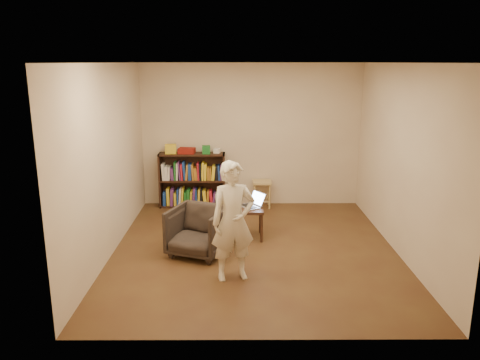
{
  "coord_description": "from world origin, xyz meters",
  "views": [
    {
      "loc": [
        -0.23,
        -6.25,
        2.61
      ],
      "look_at": [
        -0.21,
        0.35,
        0.94
      ],
      "focal_mm": 35.0,
      "sensor_mm": 36.0,
      "label": 1
    }
  ],
  "objects_px": {
    "bookshelf": "(192,183)",
    "laptop": "(253,203)",
    "side_table": "(248,213)",
    "armchair": "(198,231)",
    "person": "(233,221)",
    "stool": "(262,186)"
  },
  "relations": [
    {
      "from": "stool",
      "to": "armchair",
      "type": "height_order",
      "value": "armchair"
    },
    {
      "from": "person",
      "to": "laptop",
      "type": "bearing_deg",
      "value": 64.11
    },
    {
      "from": "armchair",
      "to": "stool",
      "type": "bearing_deg",
      "value": 86.35
    },
    {
      "from": "bookshelf",
      "to": "laptop",
      "type": "xyz_separation_m",
      "value": [
        1.06,
        -1.55,
        0.09
      ]
    },
    {
      "from": "bookshelf",
      "to": "laptop",
      "type": "bearing_deg",
      "value": -55.52
    },
    {
      "from": "stool",
      "to": "person",
      "type": "xyz_separation_m",
      "value": [
        -0.5,
        -2.94,
        0.34
      ]
    },
    {
      "from": "bookshelf",
      "to": "person",
      "type": "bearing_deg",
      "value": -75.36
    },
    {
      "from": "bookshelf",
      "to": "side_table",
      "type": "bearing_deg",
      "value": -58.45
    },
    {
      "from": "stool",
      "to": "side_table",
      "type": "height_order",
      "value": "stool"
    },
    {
      "from": "side_table",
      "to": "laptop",
      "type": "distance_m",
      "value": 0.16
    },
    {
      "from": "armchair",
      "to": "person",
      "type": "xyz_separation_m",
      "value": [
        0.49,
        -0.76,
        0.4
      ]
    },
    {
      "from": "side_table",
      "to": "laptop",
      "type": "height_order",
      "value": "laptop"
    },
    {
      "from": "person",
      "to": "side_table",
      "type": "bearing_deg",
      "value": 66.55
    },
    {
      "from": "armchair",
      "to": "person",
      "type": "relative_size",
      "value": 0.5
    },
    {
      "from": "side_table",
      "to": "laptop",
      "type": "xyz_separation_m",
      "value": [
        0.07,
        0.06,
        0.13
      ]
    },
    {
      "from": "bookshelf",
      "to": "laptop",
      "type": "relative_size",
      "value": 2.67
    },
    {
      "from": "person",
      "to": "stool",
      "type": "bearing_deg",
      "value": 65.44
    },
    {
      "from": "bookshelf",
      "to": "armchair",
      "type": "bearing_deg",
      "value": -82.64
    },
    {
      "from": "stool",
      "to": "armchair",
      "type": "distance_m",
      "value": 2.4
    },
    {
      "from": "armchair",
      "to": "laptop",
      "type": "relative_size",
      "value": 1.65
    },
    {
      "from": "side_table",
      "to": "laptop",
      "type": "relative_size",
      "value": 1.05
    },
    {
      "from": "armchair",
      "to": "side_table",
      "type": "height_order",
      "value": "armchair"
    }
  ]
}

